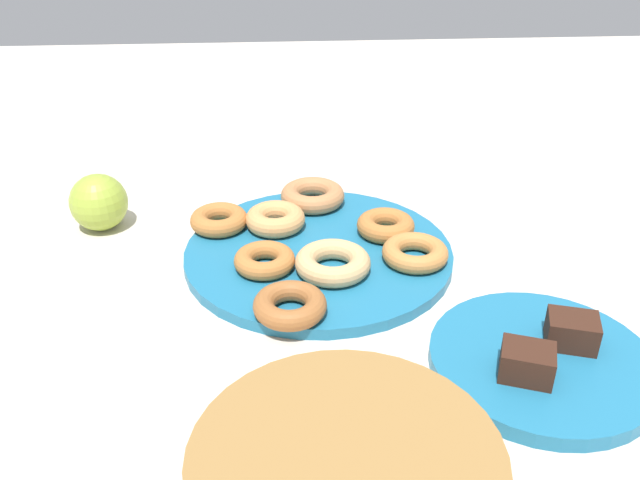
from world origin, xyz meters
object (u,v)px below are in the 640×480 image
object	(u,v)px
donut_4	(265,260)
apple	(99,202)
cake_plate	(541,362)
donut_3	(415,253)
donut_0	(275,219)
donut_5	(290,305)
donut_6	(386,225)
brownie_far	(527,362)
donut_plate	(318,253)
brownie_near	(572,331)
donut_7	(219,220)
donut_2	(333,263)
donut_1	(315,195)

from	to	relation	value
donut_4	apple	xyz separation A→B (m)	(0.23, -0.15, 0.01)
donut_4	cake_plate	size ratio (longest dim) A/B	0.33
donut_3	cake_plate	bearing A→B (deg)	115.85
apple	donut_0	bearing A→B (deg)	169.69
donut_5	donut_6	xyz separation A→B (m)	(-0.14, -0.18, 0.00)
donut_3	brownie_far	bearing A→B (deg)	106.43
donut_0	donut_5	xyz separation A→B (m)	(-0.01, 0.20, -0.00)
donut_6	donut_plate	bearing A→B (deg)	20.05
brownie_near	brownie_far	world-z (taller)	same
donut_4	donut_6	world-z (taller)	donut_6
donut_5	apple	bearing A→B (deg)	-43.66
donut_0	donut_plate	bearing A→B (deg)	132.36
donut_7	brownie_far	xyz separation A→B (m)	(-0.32, 0.33, 0.01)
donut_0	donut_4	xyz separation A→B (m)	(0.01, 0.10, -0.00)
apple	donut_plate	bearing A→B (deg)	160.72
donut_6	cake_plate	xyz separation A→B (m)	(-0.12, 0.27, -0.02)
donut_2	donut_6	xyz separation A→B (m)	(-0.08, -0.09, -0.00)
donut_6	brownie_far	xyz separation A→B (m)	(-0.09, 0.30, 0.01)
donut_2	donut_7	distance (m)	0.19
donut_3	brownie_far	world-z (taller)	brownie_far
donut_5	donut_7	distance (m)	0.23
donut_0	cake_plate	bearing A→B (deg)	132.40
donut_5	donut_3	bearing A→B (deg)	-147.04
donut_2	apple	size ratio (longest dim) A/B	1.16
donut_6	brownie_far	bearing A→B (deg)	107.30
donut_1	donut_5	size ratio (longest dim) A/B	1.13
donut_4	donut_2	bearing A→B (deg)	170.64
donut_0	donut_1	distance (m)	0.09
donut_2	donut_4	distance (m)	0.09
apple	donut_5	bearing A→B (deg)	136.34
donut_7	cake_plate	xyz separation A→B (m)	(-0.35, 0.30, -0.02)
donut_plate	donut_2	bearing A→B (deg)	103.49
donut_0	brownie_near	world-z (taller)	brownie_near
donut_3	donut_7	bearing A→B (deg)	-22.55
donut_6	donut_4	bearing A→B (deg)	25.52
donut_2	apple	world-z (taller)	apple
donut_3	apple	xyz separation A→B (m)	(0.42, -0.14, 0.01)
donut_5	brownie_near	bearing A→B (deg)	165.51
apple	brownie_near	bearing A→B (deg)	149.58
donut_2	donut_1	bearing A→B (deg)	-86.79
donut_3	donut_7	world-z (taller)	donut_7
donut_4	donut_5	distance (m)	0.10
donut_5	donut_7	bearing A→B (deg)	-66.36
donut_plate	donut_7	xyz separation A→B (m)	(0.13, -0.07, 0.02)
donut_0	apple	bearing A→B (deg)	-10.31
donut_plate	donut_0	bearing A→B (deg)	-47.64
donut_1	donut_3	distance (m)	0.21
donut_0	brownie_far	bearing A→B (deg)	126.63
donut_6	donut_7	size ratio (longest dim) A/B	0.99
donut_4	apple	distance (m)	0.28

